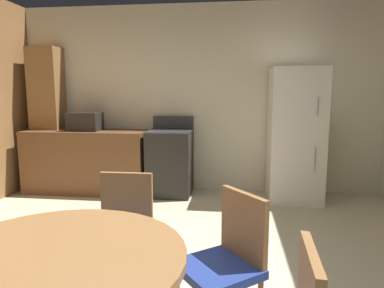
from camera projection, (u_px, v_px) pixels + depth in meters
name	position (u px, v px, depth m)	size (l,w,h in m)	color
wall_back	(198.00, 99.00, 5.06)	(5.53, 0.12, 2.70)	beige
kitchen_counter	(87.00, 161.00, 4.99)	(1.76, 0.60, 0.90)	brown
pantry_column	(49.00, 119.00, 5.16)	(0.44, 0.36, 2.10)	olive
oven_range	(170.00, 162.00, 4.84)	(0.60, 0.60, 1.10)	black
refrigerator	(295.00, 135.00, 4.52)	(0.68, 0.68, 1.76)	silver
microwave	(85.00, 122.00, 4.91)	(0.44, 0.32, 0.26)	black
chair_northeast	(227.00, 258.00, 1.96)	(0.56, 0.56, 0.87)	olive
chair_north	(123.00, 228.00, 2.39)	(0.40, 0.40, 0.87)	olive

